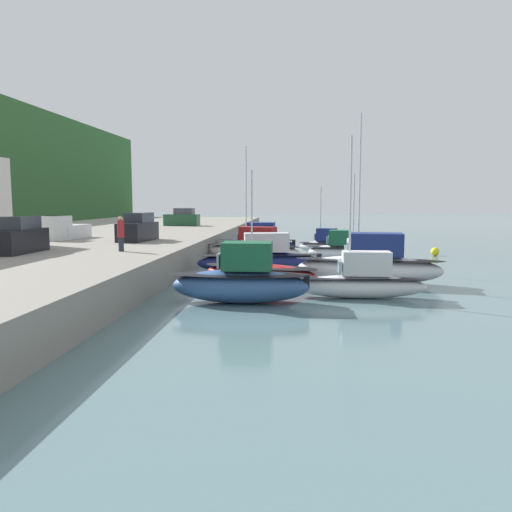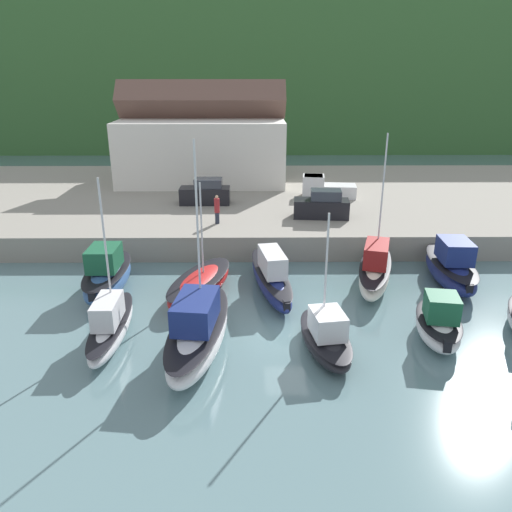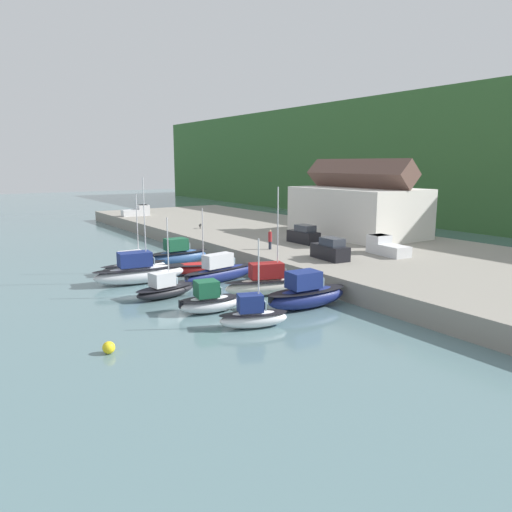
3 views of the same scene
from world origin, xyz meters
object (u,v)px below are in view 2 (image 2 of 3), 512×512
Objects in this scene: moored_boat_8 at (438,323)px; parked_car_1 at (206,193)px; parked_car_2 at (322,206)px; pickup_truck_0 at (324,188)px; moored_boat_3 at (375,269)px; person_on_quay at (217,209)px; moored_boat_7 at (325,337)px; moored_boat_4 at (451,267)px; moored_boat_5 at (111,325)px; moored_boat_6 at (199,330)px; moored_boat_1 at (200,284)px; moored_boat_2 at (271,277)px; moored_boat_0 at (108,275)px.

moored_boat_8 is 23.76m from parked_car_1.
moored_boat_8 is 1.17× the size of parked_car_2.
moored_boat_3 is at bearing -169.39° from pickup_truck_0.
moored_boat_8 is 2.37× the size of person_on_quay.
moored_boat_7 is at bearing 178.98° from pickup_truck_0.
moored_boat_4 is at bearing -128.35° from parked_car_1.
moored_boat_5 reaches higher than person_on_quay.
moored_boat_7 reaches higher than person_on_quay.
moored_boat_6 is 18.43m from parked_car_2.
moored_boat_2 is at bearing 22.23° from moored_boat_1.
moored_boat_7 is at bearing 6.23° from moored_boat_6.
pickup_truck_0 is (-2.68, 22.12, 1.72)m from moored_boat_8.
moored_boat_6 is 11.75m from moored_boat_8.
moored_boat_0 is at bearing 141.47° from moored_boat_7.
moored_boat_3 is 1.14× the size of moored_boat_5.
parked_car_1 is 0.86× the size of pickup_truck_0.
person_on_quay is (-0.05, 14.99, 1.77)m from moored_boat_6.
moored_boat_0 is at bearing -126.83° from person_on_quay.
pickup_truck_0 is at bearing 75.53° from moored_boat_6.
moored_boat_2 is (4.21, 0.23, 0.35)m from moored_boat_1.
moored_boat_4 is 11.93m from moored_boat_7.
parked_car_1 is at bearing 100.73° from moored_boat_7.
moored_boat_8 is at bearing -166.64° from pickup_truck_0.
moored_boat_4 is 16.82m from moored_boat_6.
moored_boat_2 reaches higher than moored_boat_8.
moored_boat_0 is 16.28m from moored_boat_3.
moored_boat_2 is 7.13m from moored_boat_7.
moored_boat_2 is 4.09× the size of person_on_quay.
moored_boat_8 is at bearing -49.89° from person_on_quay.
moored_boat_3 reaches higher than person_on_quay.
moored_boat_0 is 14.80m from parked_car_1.
moored_boat_7 is 23.49m from pickup_truck_0.
moored_boat_0 is 0.77× the size of moored_boat_2.
moored_boat_5 is 3.76× the size of person_on_quay.
pickup_truck_0 is 2.30× the size of person_on_quay.
moored_boat_7 is at bearing -25.81° from moored_boat_1.
moored_boat_8 is (12.26, -5.40, 0.24)m from moored_boat_1.
moored_boat_6 is at bearing -89.83° from person_on_quay.
moored_boat_6 reaches higher than moored_boat_0.
moored_boat_1 is 3.50× the size of person_on_quay.
parked_car_2 is at bearing -114.32° from parked_car_1.
pickup_truck_0 is at bearing 114.25° from moored_boat_4.
moored_boat_1 is at bearing 165.65° from moored_boat_8.
moored_boat_1 reaches higher than moored_boat_8.
moored_boat_0 is at bearing -165.36° from moored_boat_1.
moored_boat_2 is 17.41m from pickup_truck_0.
moored_boat_6 is at bearing -125.72° from moored_boat_3.
parked_car_1 is (-16.24, 12.91, 1.62)m from moored_boat_4.
moored_boat_3 is 9.19m from parked_car_2.
moored_boat_7 is (2.33, -6.74, -0.21)m from moored_boat_2.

